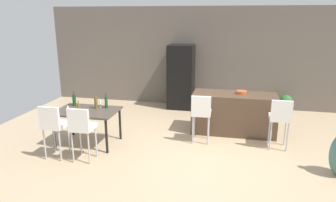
# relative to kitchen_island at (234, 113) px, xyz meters

# --- Properties ---
(ground_plane) EXTENTS (10.00, 10.00, 0.00)m
(ground_plane) POSITION_rel_kitchen_island_xyz_m (-0.68, -0.95, -0.46)
(ground_plane) COLOR tan
(back_wall) EXTENTS (10.00, 0.12, 2.90)m
(back_wall) POSITION_rel_kitchen_island_xyz_m (-0.68, 2.17, 0.99)
(back_wall) COLOR #665B51
(back_wall) RESTS_ON ground_plane
(kitchen_island) EXTENTS (1.89, 0.77, 0.92)m
(kitchen_island) POSITION_rel_kitchen_island_xyz_m (0.00, 0.00, 0.00)
(kitchen_island) COLOR #4C3828
(kitchen_island) RESTS_ON ground_plane
(bar_chair_left) EXTENTS (0.41, 0.41, 1.05)m
(bar_chair_left) POSITION_rel_kitchen_island_xyz_m (-0.67, -0.77, 0.24)
(bar_chair_left) COLOR white
(bar_chair_left) RESTS_ON ground_plane
(bar_chair_middle) EXTENTS (0.40, 0.40, 1.05)m
(bar_chair_middle) POSITION_rel_kitchen_island_xyz_m (0.91, -0.77, 0.24)
(bar_chair_middle) COLOR white
(bar_chair_middle) RESTS_ON ground_plane
(dining_table) EXTENTS (1.27, 0.86, 0.74)m
(dining_table) POSITION_rel_kitchen_island_xyz_m (-2.99, -1.33, 0.21)
(dining_table) COLOR #4C4238
(dining_table) RESTS_ON ground_plane
(dining_chair_near) EXTENTS (0.40, 0.40, 1.05)m
(dining_chair_near) POSITION_rel_kitchen_island_xyz_m (-3.27, -2.12, 0.24)
(dining_chair_near) COLOR white
(dining_chair_near) RESTS_ON ground_plane
(dining_chair_far) EXTENTS (0.41, 0.41, 1.05)m
(dining_chair_far) POSITION_rel_kitchen_island_xyz_m (-2.70, -2.12, 0.24)
(dining_chair_far) COLOR white
(dining_chair_far) RESTS_ON ground_plane
(wine_bottle_middle) EXTENTS (0.06, 0.06, 0.32)m
(wine_bottle_middle) POSITION_rel_kitchen_island_xyz_m (-2.65, -1.09, 0.41)
(wine_bottle_middle) COLOR #194723
(wine_bottle_middle) RESTS_ON dining_table
(wine_bottle_far) EXTENTS (0.07, 0.07, 0.31)m
(wine_bottle_far) POSITION_rel_kitchen_island_xyz_m (-2.85, -1.17, 0.41)
(wine_bottle_far) COLOR brown
(wine_bottle_far) RESTS_ON dining_table
(wine_bottle_left) EXTENTS (0.08, 0.08, 0.32)m
(wine_bottle_left) POSITION_rel_kitchen_island_xyz_m (-3.40, -1.08, 0.41)
(wine_bottle_left) COLOR #194723
(wine_bottle_left) RESTS_ON dining_table
(wine_bottle_right) EXTENTS (0.06, 0.06, 0.28)m
(wine_bottle_right) POSITION_rel_kitchen_island_xyz_m (-3.01, -1.63, 0.39)
(wine_bottle_right) COLOR brown
(wine_bottle_right) RESTS_ON dining_table
(wine_glass_near) EXTENTS (0.07, 0.07, 0.17)m
(wine_glass_near) POSITION_rel_kitchen_island_xyz_m (-2.80, -1.06, 0.40)
(wine_glass_near) COLOR silver
(wine_glass_near) RESTS_ON dining_table
(wine_glass_end) EXTENTS (0.07, 0.07, 0.17)m
(wine_glass_end) POSITION_rel_kitchen_island_xyz_m (-3.26, -1.60, 0.40)
(wine_glass_end) COLOR silver
(wine_glass_end) RESTS_ON dining_table
(refrigerator) EXTENTS (0.72, 0.68, 1.84)m
(refrigerator) POSITION_rel_kitchen_island_xyz_m (-1.54, 1.73, 0.46)
(refrigerator) COLOR black
(refrigerator) RESTS_ON ground_plane
(fruit_bowl) EXTENTS (0.23, 0.23, 0.07)m
(fruit_bowl) POSITION_rel_kitchen_island_xyz_m (0.15, 0.04, 0.50)
(fruit_bowl) COLOR #C6512D
(fruit_bowl) RESTS_ON kitchen_island
(potted_plant) EXTENTS (0.33, 0.33, 0.54)m
(potted_plant) POSITION_rel_kitchen_island_xyz_m (1.40, 1.72, -0.16)
(potted_plant) COLOR beige
(potted_plant) RESTS_ON ground_plane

